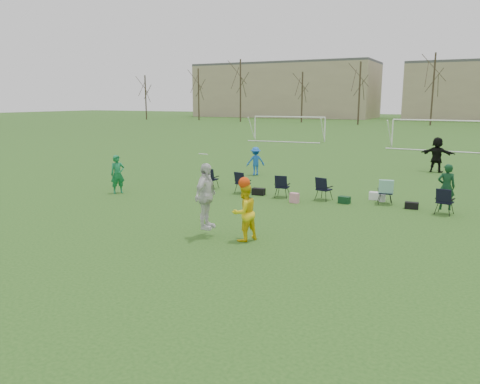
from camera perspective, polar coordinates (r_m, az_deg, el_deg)
The scene contains 9 objects.
ground at distance 13.39m, azimuth -6.71°, elevation -6.72°, with size 260.00×260.00×0.00m, color #224D18.
fielder_green_near at distance 21.41m, azimuth -14.69°, elevation 2.11°, with size 0.62×0.41×1.71m, color #14703C.
fielder_blue at distance 25.79m, azimuth 1.91°, elevation 3.78°, with size 1.00×0.58×1.55m, color blue.
fielder_black at distance 29.11m, azimuth 22.88°, elevation 4.22°, with size 1.87×0.60×2.02m, color black.
center_contest at distance 13.87m, azimuth -2.09°, elevation -1.34°, with size 1.96×1.31×2.56m.
sideline_setup at distance 19.50m, azimuth 10.88°, elevation 0.45°, with size 10.76×2.39×1.84m.
goal_left at distance 47.80m, azimuth 6.00°, elevation 8.53°, with size 7.39×0.76×2.46m.
goal_mid at distance 42.74m, azimuth 22.93°, elevation 7.41°, with size 7.40×0.63×2.46m.
tree_line at distance 80.72m, azimuth 22.50°, elevation 11.07°, with size 110.28×3.28×11.40m.
Camera 1 is at (7.12, -10.57, 4.10)m, focal length 35.00 mm.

